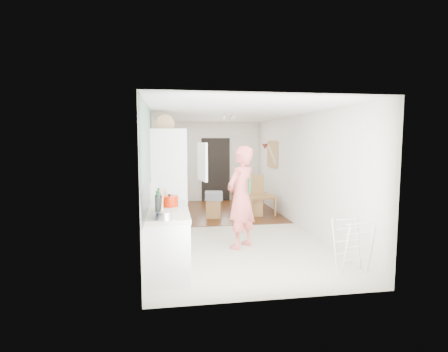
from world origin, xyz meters
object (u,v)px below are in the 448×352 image
object	(u,v)px
dining_table	(253,204)
dining_chair	(255,196)
person	(241,188)
stool	(214,209)
drying_rack	(352,246)

from	to	relation	value
dining_table	dining_chair	distance (m)	0.47
dining_table	dining_chair	bearing A→B (deg)	162.36
person	dining_table	bearing A→B (deg)	-150.64
person	stool	size ratio (longest dim) A/B	4.70
dining_chair	stool	bearing A→B (deg)	-155.12
dining_table	drying_rack	size ratio (longest dim) A/B	1.62
person	dining_chair	distance (m)	2.81
person	drying_rack	world-z (taller)	person
stool	dining_table	bearing A→B (deg)	23.70
dining_chair	drying_rack	size ratio (longest dim) A/B	1.32
dining_chair	stool	xyz separation A→B (m)	(-1.09, -0.14, -0.28)
person	dining_table	distance (m)	3.23
person	dining_table	size ratio (longest dim) A/B	1.72
dining_table	dining_chair	xyz separation A→B (m)	(-0.05, -0.36, 0.29)
dining_chair	drying_rack	bearing A→B (deg)	-65.65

